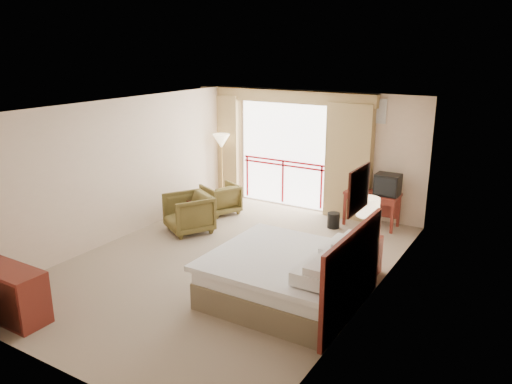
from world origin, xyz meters
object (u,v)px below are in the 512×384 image
Objects in this scene: armchair_far at (221,213)px; floor_lamp at (221,144)px; nightstand at (364,256)px; tv at (388,185)px; bed at (290,276)px; armchair_near at (189,231)px; table_lamp at (368,208)px; dresser at (10,294)px; desk at (373,199)px; side_table at (195,206)px; wastebasket at (333,220)px.

floor_lamp reaches higher than armchair_far.
armchair_far is (-3.83, 1.37, -0.32)m from nightstand.
floor_lamp is at bearing -177.33° from tv.
bed is 5.25m from floor_lamp.
tv reaches higher than bed.
nightstand reaches higher than armchair_near.
dresser is (-3.68, -3.90, -0.77)m from table_lamp.
desk reaches higher than armchair_far.
armchair_near is (0.12, -1.30, 0.00)m from armchair_far.
nightstand is at bearing -8.29° from side_table.
bed is 3.75m from desk.
dresser is at bearing -59.54° from armchair_near.
desk is 0.68× the size of floor_lamp.
wastebasket is at bearing 65.56° from dresser.
nightstand is 0.75× the size of armchair_near.
side_table is 0.48× the size of dresser.
wastebasket is (-1.28, 1.80, -0.16)m from nightstand.
floor_lamp is at bearing 105.12° from side_table.
armchair_near is 1.60× the size of side_table.
dresser is at bearing -111.72° from desk.
table_lamp reaches higher than nightstand.
side_table is (-3.57, -1.74, -0.57)m from tv.
wastebasket is 0.20× the size of floor_lamp.
dresser is (0.24, -4.43, 0.01)m from side_table.
bed is 3.96× the size of side_table.
floor_lamp is (-0.54, 0.83, 1.40)m from armchair_far.
bed is 2.88× the size of armchair_far.
wastebasket is 2.59m from armchair_far.
floor_lamp reaches higher than dresser.
armchair_near is at bearing -144.62° from wastebasket.
armchair_far is at bearing 139.06° from bed.
desk is at bearing 67.09° from armchair_near.
floor_lamp is at bearing 135.99° from bed.
wastebasket is at bearing -7.49° from floor_lamp.
floor_lamp is at bearing 153.74° from table_lamp.
armchair_far is 1.37× the size of side_table.
tv is 4.01m from side_table.
armchair_near is at bearing -145.16° from tv.
desk is 1.28× the size of armchair_near.
tv is (-0.36, 2.27, -0.21)m from table_lamp.
desk is (-0.66, 2.32, -0.59)m from table_lamp.
armchair_near is 2.63m from floor_lamp.
floor_lamp is at bearing 137.28° from armchair_near.
wastebasket is 2.98m from armchair_near.
desk is 3.73m from side_table.
dresser is (0.02, -3.93, 0.38)m from armchair_near.
tv is 7.03m from dresser.
wastebasket is at bearing 65.49° from armchair_near.
tv is 4.14m from armchair_near.
table_lamp is 3.88m from armchair_near.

